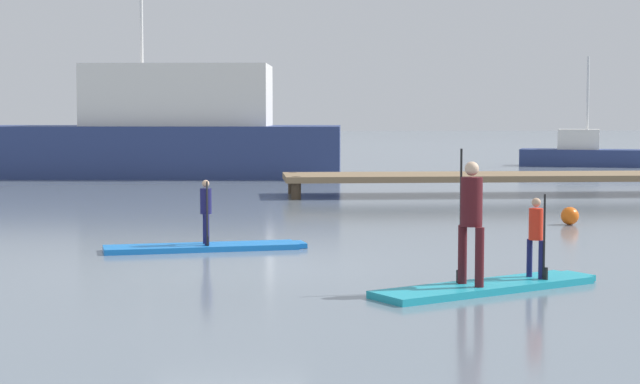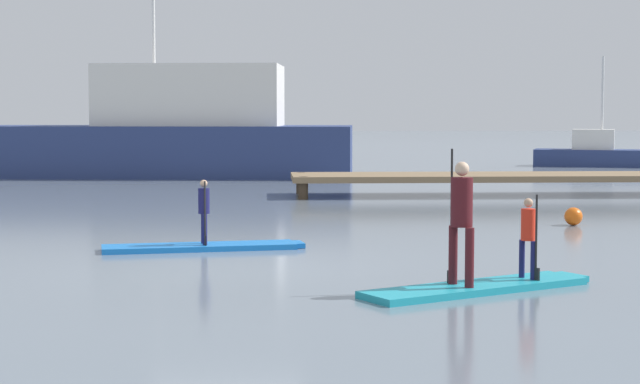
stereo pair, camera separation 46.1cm
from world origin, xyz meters
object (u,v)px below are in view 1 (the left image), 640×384
Objects in this scene: paddleboard_far at (489,287)px; paddler_adult at (471,214)px; paddler_child_solo at (206,208)px; paddler_child_front at (536,233)px; fishing_boat_white_large at (152,135)px; mooring_buoy_near at (570,216)px; motor_boat_small_navy at (583,154)px; paddleboard_near at (205,247)px.

paddleboard_far is 1.88× the size of paddler_adult.
paddler_adult is at bearing -51.74° from paddler_child_solo.
paddler_child_front reaches higher than paddleboard_far.
paddler_child_solo is 0.07× the size of fishing_boat_white_large.
paddleboard_far is at bearing -152.20° from paddler_child_front.
mooring_buoy_near is at bearing 69.23° from paddler_child_front.
paddler_child_solo is 0.62× the size of paddler_adult.
paddler_child_front is at bearing 27.71° from paddler_adult.
mooring_buoy_near is at bearing -108.77° from motor_boat_small_navy.
fishing_boat_white_large is (-7.69, 26.52, 0.87)m from paddler_child_front.
fishing_boat_white_large is (-6.60, 27.09, 0.53)m from paddler_adult.
mooring_buoy_near is (3.03, 7.98, -0.56)m from paddler_child_front.
mooring_buoy_near is (10.72, -18.53, -1.42)m from fishing_boat_white_large.
paddler_adult is 9.54m from mooring_buoy_near.
paddler_adult is at bearing -51.68° from paddleboard_near.
fishing_boat_white_large is at bearing 120.05° from mooring_buoy_near.
paddler_child_solo reaches higher than paddleboard_near.
paddler_adult is 4.74× the size of mooring_buoy_near.
paddler_adult reaches higher than paddleboard_far.
paddleboard_far is (4.12, -4.68, -0.71)m from paddler_child_solo.
paddler_child_solo is at bearing -82.86° from fishing_boat_white_large.
paddler_adult reaches higher than paddleboard_near.
paddleboard_near is at bearing 139.02° from paddler_child_front.
paddler_child_front is (4.91, -4.27, -0.00)m from paddler_child_solo.
motor_boat_small_navy is 14.97× the size of mooring_buoy_near.
paddleboard_near is at bearing -154.99° from mooring_buoy_near.
paddleboard_far is 8.91× the size of mooring_buoy_near.
paddler_child_solo is (0.01, -0.01, 0.71)m from paddleboard_near.
fishing_boat_white_large is at bearing 104.37° from paddleboard_far.
paddler_child_solo is 32.88m from motor_boat_small_navy.
fishing_boat_white_large is (-2.79, 22.25, 0.86)m from paddler_child_solo.
motor_boat_small_navy reaches higher than paddleboard_near.
fishing_boat_white_large reaches higher than paddleboard_far.
paddler_child_solo is 0.96× the size of paddler_child_front.
fishing_boat_white_large reaches higher than paddleboard_near.
fishing_boat_white_large reaches higher than paddler_child_front.
paddler_child_front is 0.08× the size of fishing_boat_white_large.
paddleboard_far is at bearing -48.63° from paddleboard_near.
fishing_boat_white_large is 20.18m from motor_boat_small_navy.
paddler_adult is at bearing -152.29° from paddler_child_front.
paddler_child_front is (4.92, -4.27, 0.71)m from paddleboard_near.
fishing_boat_white_large reaches higher than mooring_buoy_near.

